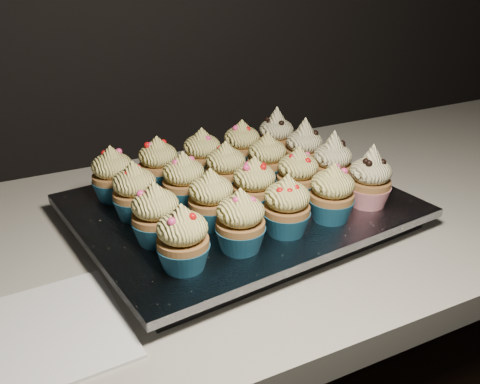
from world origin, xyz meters
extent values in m
cube|color=silver|center=(0.00, 1.70, 0.88)|extent=(2.44, 0.64, 0.04)
cube|color=white|center=(-0.35, 1.54, 0.90)|extent=(0.19, 0.19, 0.00)
cube|color=black|center=(-0.04, 1.68, 0.91)|extent=(0.46, 0.37, 0.02)
cube|color=silver|center=(-0.04, 1.68, 0.93)|extent=(0.50, 0.41, 0.01)
cone|color=#1A5A7C|center=(-0.18, 1.55, 0.95)|extent=(0.06, 0.06, 0.03)
ellipsoid|color=#FEEC80|center=(-0.18, 1.55, 0.99)|extent=(0.06, 0.06, 0.04)
cone|color=#FEEC80|center=(-0.18, 1.55, 1.01)|extent=(0.03, 0.03, 0.02)
cone|color=#1A5A7C|center=(-0.10, 1.56, 0.95)|extent=(0.06, 0.06, 0.03)
ellipsoid|color=#FEEC80|center=(-0.10, 1.56, 0.99)|extent=(0.06, 0.06, 0.04)
cone|color=#FEEC80|center=(-0.10, 1.56, 1.01)|extent=(0.03, 0.03, 0.02)
cone|color=#1A5A7C|center=(-0.03, 1.57, 0.95)|extent=(0.06, 0.06, 0.03)
ellipsoid|color=#FEEC80|center=(-0.03, 1.57, 0.99)|extent=(0.06, 0.06, 0.04)
cone|color=#FEEC80|center=(-0.03, 1.57, 1.01)|extent=(0.03, 0.03, 0.02)
cone|color=#1A5A7C|center=(0.04, 1.57, 0.95)|extent=(0.06, 0.06, 0.03)
ellipsoid|color=#FEEC80|center=(0.04, 1.57, 0.99)|extent=(0.06, 0.06, 0.04)
cone|color=#FEEC80|center=(0.04, 1.57, 1.01)|extent=(0.03, 0.03, 0.02)
cone|color=red|center=(0.12, 1.58, 0.95)|extent=(0.06, 0.06, 0.03)
ellipsoid|color=#FAEEAF|center=(0.12, 1.58, 0.99)|extent=(0.06, 0.06, 0.04)
cone|color=#FAEEAF|center=(0.12, 1.58, 1.02)|extent=(0.03, 0.03, 0.03)
cone|color=#1A5A7C|center=(-0.19, 1.62, 0.95)|extent=(0.06, 0.06, 0.03)
ellipsoid|color=#FEEC80|center=(-0.19, 1.62, 0.99)|extent=(0.06, 0.06, 0.04)
cone|color=#FEEC80|center=(-0.19, 1.62, 1.01)|extent=(0.03, 0.03, 0.02)
cone|color=#1A5A7C|center=(-0.11, 1.63, 0.95)|extent=(0.06, 0.06, 0.03)
ellipsoid|color=#FEEC80|center=(-0.11, 1.63, 0.99)|extent=(0.06, 0.06, 0.04)
cone|color=#FEEC80|center=(-0.11, 1.63, 1.01)|extent=(0.03, 0.03, 0.02)
cone|color=#1A5A7C|center=(-0.04, 1.64, 0.95)|extent=(0.06, 0.06, 0.03)
ellipsoid|color=#FEEC80|center=(-0.04, 1.64, 0.99)|extent=(0.06, 0.06, 0.04)
cone|color=#FEEC80|center=(-0.04, 1.64, 1.01)|extent=(0.03, 0.03, 0.02)
cone|color=#1A5A7C|center=(0.04, 1.65, 0.95)|extent=(0.06, 0.06, 0.03)
ellipsoid|color=#FEEC80|center=(0.04, 1.65, 0.99)|extent=(0.06, 0.06, 0.04)
cone|color=#FEEC80|center=(0.04, 1.65, 1.01)|extent=(0.03, 0.03, 0.02)
cone|color=red|center=(0.11, 1.66, 0.95)|extent=(0.06, 0.06, 0.03)
ellipsoid|color=#FAEEAF|center=(0.11, 1.66, 0.99)|extent=(0.06, 0.06, 0.04)
cone|color=#FAEEAF|center=(0.11, 1.66, 1.02)|extent=(0.03, 0.03, 0.03)
cone|color=#1A5A7C|center=(-0.20, 1.70, 0.95)|extent=(0.06, 0.06, 0.03)
ellipsoid|color=#FEEC80|center=(-0.20, 1.70, 0.99)|extent=(0.06, 0.06, 0.04)
cone|color=#FEEC80|center=(-0.20, 1.70, 1.01)|extent=(0.03, 0.03, 0.02)
cone|color=#1A5A7C|center=(-0.12, 1.70, 0.95)|extent=(0.06, 0.06, 0.03)
ellipsoid|color=#FEEC80|center=(-0.12, 1.70, 0.99)|extent=(0.06, 0.06, 0.04)
cone|color=#FEEC80|center=(-0.12, 1.70, 1.01)|extent=(0.03, 0.03, 0.02)
cone|color=#1A5A7C|center=(-0.05, 1.72, 0.95)|extent=(0.06, 0.06, 0.03)
ellipsoid|color=#FEEC80|center=(-0.05, 1.72, 0.99)|extent=(0.06, 0.06, 0.04)
cone|color=#FEEC80|center=(-0.05, 1.72, 1.01)|extent=(0.03, 0.03, 0.02)
cone|color=#1A5A7C|center=(0.03, 1.72, 0.95)|extent=(0.06, 0.06, 0.03)
ellipsoid|color=#FEEC80|center=(0.03, 1.72, 0.99)|extent=(0.06, 0.06, 0.04)
cone|color=#FEEC80|center=(0.03, 1.72, 1.01)|extent=(0.03, 0.03, 0.02)
cone|color=red|center=(0.10, 1.73, 0.95)|extent=(0.06, 0.06, 0.03)
ellipsoid|color=#FAEEAF|center=(0.10, 1.73, 0.99)|extent=(0.06, 0.06, 0.04)
cone|color=#FAEEAF|center=(0.10, 1.73, 1.02)|extent=(0.03, 0.03, 0.03)
cone|color=#1A5A7C|center=(-0.21, 1.77, 0.95)|extent=(0.06, 0.06, 0.03)
ellipsoid|color=#FEEC80|center=(-0.21, 1.77, 0.99)|extent=(0.06, 0.06, 0.04)
cone|color=#FEEC80|center=(-0.21, 1.77, 1.01)|extent=(0.03, 0.03, 0.02)
cone|color=#1A5A7C|center=(-0.13, 1.78, 0.95)|extent=(0.06, 0.06, 0.03)
ellipsoid|color=#FEEC80|center=(-0.13, 1.78, 0.99)|extent=(0.06, 0.06, 0.04)
cone|color=#FEEC80|center=(-0.13, 1.78, 1.01)|extent=(0.03, 0.03, 0.02)
cone|color=#1A5A7C|center=(-0.06, 1.79, 0.95)|extent=(0.06, 0.06, 0.03)
ellipsoid|color=#FEEC80|center=(-0.06, 1.79, 0.99)|extent=(0.06, 0.06, 0.04)
cone|color=#FEEC80|center=(-0.06, 1.79, 1.01)|extent=(0.03, 0.03, 0.02)
cone|color=#1A5A7C|center=(0.02, 1.80, 0.95)|extent=(0.06, 0.06, 0.03)
ellipsoid|color=#FEEC80|center=(0.02, 1.80, 0.99)|extent=(0.06, 0.06, 0.04)
cone|color=#FEEC80|center=(0.02, 1.80, 1.01)|extent=(0.03, 0.03, 0.02)
cone|color=red|center=(0.09, 1.81, 0.95)|extent=(0.06, 0.06, 0.03)
ellipsoid|color=#FAEEAF|center=(0.09, 1.81, 0.99)|extent=(0.06, 0.06, 0.04)
cone|color=#FAEEAF|center=(0.09, 1.81, 1.02)|extent=(0.03, 0.03, 0.03)
camera|label=1|loc=(-0.37, 1.04, 1.29)|focal=40.00mm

